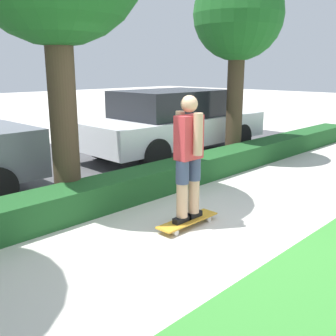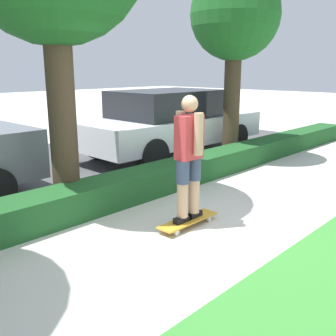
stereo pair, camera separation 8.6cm
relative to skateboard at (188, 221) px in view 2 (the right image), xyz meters
The scene contains 7 objects.
ground_plane 0.26m from the skateboard, 92.34° to the right, with size 60.00×60.00×0.00m, color beige.
street_asphalt 3.95m from the skateboard, 90.15° to the left, with size 15.76×5.00×0.01m.
hedge_row 1.36m from the skateboard, 90.44° to the left, with size 15.76×0.60×0.42m.
skateboard is the anchor object (origin of this frame).
skater_person 0.85m from the skateboard, 90.00° to the left, with size 0.48×0.40×1.57m.
tree_far 4.87m from the skateboard, 27.30° to the left, with size 1.84×1.84×3.95m.
parked_car_middle 4.32m from the skateboard, 46.51° to the left, with size 4.58×1.94×1.50m.
Camera 2 is at (-3.58, -2.81, 1.96)m, focal length 42.00 mm.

